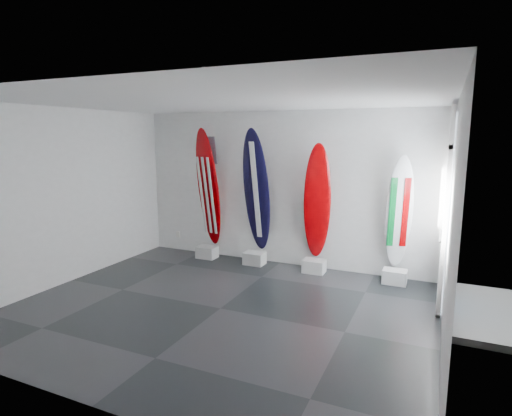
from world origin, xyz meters
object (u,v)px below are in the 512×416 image
at_px(surfboard_usa, 208,188).
at_px(surfboard_navy, 257,191).
at_px(surfboard_swiss, 317,202).
at_px(surfboard_italy, 399,213).

bearing_deg(surfboard_usa, surfboard_navy, 11.96).
height_order(surfboard_usa, surfboard_swiss, surfboard_usa).
relative_size(surfboard_usa, surfboard_navy, 1.00).
bearing_deg(surfboard_italy, surfboard_swiss, 164.30).
height_order(surfboard_swiss, surfboard_italy, surfboard_swiss).
bearing_deg(surfboard_navy, surfboard_italy, 4.86).
height_order(surfboard_navy, surfboard_italy, surfboard_navy).
bearing_deg(surfboard_navy, surfboard_usa, -175.14).
height_order(surfboard_usa, surfboard_navy, surfboard_usa).
height_order(surfboard_usa, surfboard_italy, surfboard_usa).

